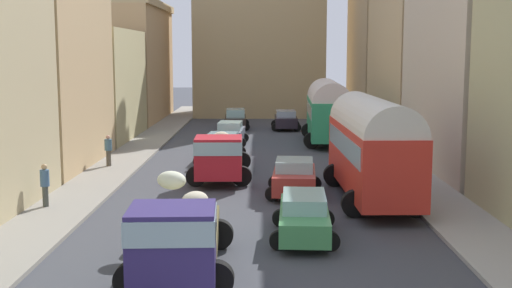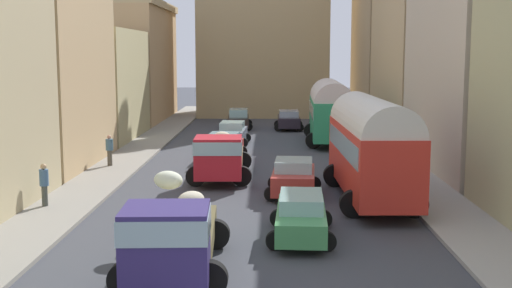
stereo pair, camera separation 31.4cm
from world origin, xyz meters
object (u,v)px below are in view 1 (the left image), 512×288
at_px(car_1, 230,133).
at_px(car_3, 304,216).
at_px(car_2, 236,119).
at_px(pedestrian_1, 108,150).
at_px(cargo_truck_1, 220,156).
at_px(car_0, 222,147).
at_px(car_4, 294,177).
at_px(car_5, 286,120).
at_px(parked_bus_1, 328,109).
at_px(cargo_truck_0, 177,234).
at_px(parked_bus_0, 372,143).
at_px(pedestrian_0, 45,184).

height_order(car_1, car_3, car_1).
height_order(car_2, pedestrian_1, pedestrian_1).
relative_size(cargo_truck_1, car_0, 1.65).
distance_m(car_3, car_4, 6.36).
xyz_separation_m(car_5, pedestrian_1, (-9.73, -17.52, 0.22)).
relative_size(parked_bus_1, pedestrian_1, 4.99).
bearing_deg(car_3, pedestrian_1, 125.95).
bearing_deg(car_4, car_3, -90.00).
xyz_separation_m(cargo_truck_0, car_1, (0.15, 25.58, -0.46)).
distance_m(parked_bus_0, pedestrian_1, 14.31).
relative_size(cargo_truck_0, car_2, 1.53).
height_order(parked_bus_0, pedestrian_1, parked_bus_0).
distance_m(car_1, pedestrian_0, 18.96).
distance_m(parked_bus_0, cargo_truck_0, 11.57).
bearing_deg(parked_bus_0, parked_bus_1, 90.20).
bearing_deg(car_5, cargo_truck_0, -96.76).
bearing_deg(pedestrian_0, cargo_truck_1, 43.17).
bearing_deg(car_3, car_1, 98.94).
height_order(parked_bus_0, car_2, parked_bus_0).
bearing_deg(cargo_truck_0, pedestrian_1, 108.82).
bearing_deg(car_2, car_4, -82.00).
bearing_deg(car_0, pedestrian_0, -116.93).
relative_size(car_1, pedestrian_0, 2.29).
bearing_deg(cargo_truck_0, car_0, 89.99).
distance_m(parked_bus_1, car_5, 8.19).
height_order(cargo_truck_1, car_4, cargo_truck_1).
bearing_deg(parked_bus_1, car_1, -171.56).
height_order(parked_bus_1, car_5, parked_bus_1).
bearing_deg(car_1, car_3, -81.06).
bearing_deg(pedestrian_0, car_3, -21.26).
height_order(parked_bus_0, parked_bus_1, parked_bus_0).
xyz_separation_m(parked_bus_1, cargo_truck_1, (-6.30, -13.05, -1.10)).
bearing_deg(car_0, car_2, 89.53).
xyz_separation_m(car_2, car_5, (3.92, -0.50, -0.02)).
height_order(cargo_truck_0, pedestrian_1, cargo_truck_0).
bearing_deg(car_1, parked_bus_0, -68.19).
relative_size(car_3, pedestrian_1, 2.58).
bearing_deg(pedestrian_1, car_3, -54.05).
distance_m(cargo_truck_0, car_5, 34.42).
relative_size(car_2, car_3, 0.99).
height_order(parked_bus_1, pedestrian_1, parked_bus_1).
bearing_deg(car_1, cargo_truck_1, -89.51).
xyz_separation_m(car_2, car_4, (3.42, -24.38, -0.00)).
xyz_separation_m(cargo_truck_0, cargo_truck_1, (0.25, 13.48, -0.05)).
xyz_separation_m(car_1, car_3, (3.40, -21.65, -0.02)).
bearing_deg(car_2, car_1, -89.87).
bearing_deg(pedestrian_0, parked_bus_0, 8.15).
height_order(parked_bus_1, cargo_truck_0, parked_bus_1).
height_order(cargo_truck_0, car_2, cargo_truck_0).
bearing_deg(parked_bus_1, car_3, -97.55).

